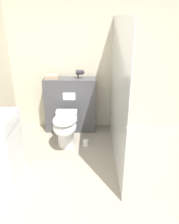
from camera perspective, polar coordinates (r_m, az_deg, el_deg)
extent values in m
plane|color=#9E9384|center=(2.73, -1.86, -24.20)|extent=(12.00, 12.00, 0.00)
cube|color=beige|center=(4.09, -0.85, 12.56)|extent=(8.00, 0.06, 2.50)
cube|color=#4C4C51|center=(4.11, -5.03, 1.81)|extent=(0.93, 0.29, 1.02)
cube|color=white|center=(3.89, -5.35, 4.08)|extent=(0.22, 0.01, 0.14)
cube|color=silver|center=(3.16, 7.24, 4.86)|extent=(0.01, 2.02, 2.05)
sphere|color=#B2B2B7|center=(2.28, 9.80, -3.97)|extent=(0.04, 0.04, 0.04)
cylinder|color=white|center=(3.73, -6.15, -6.11)|extent=(0.28, 0.28, 0.38)
ellipsoid|color=white|center=(3.55, -6.46, -3.83)|extent=(0.38, 0.53, 0.24)
ellipsoid|color=white|center=(3.49, -6.55, -1.94)|extent=(0.37, 0.52, 0.02)
cube|color=white|center=(3.80, -5.96, -0.83)|extent=(0.36, 0.16, 0.17)
cylinder|color=#2D2D33|center=(3.92, -2.63, 10.33)|extent=(0.13, 0.08, 0.08)
cone|color=#2D2D33|center=(3.91, -1.47, 10.33)|extent=(0.03, 0.07, 0.07)
cylinder|color=#2D2D33|center=(3.93, -2.99, 9.47)|extent=(0.03, 0.03, 0.10)
cube|color=tan|center=(3.99, -9.75, 9.12)|extent=(0.24, 0.20, 0.07)
cylinder|color=white|center=(3.78, -1.09, -8.04)|extent=(0.09, 0.09, 0.10)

